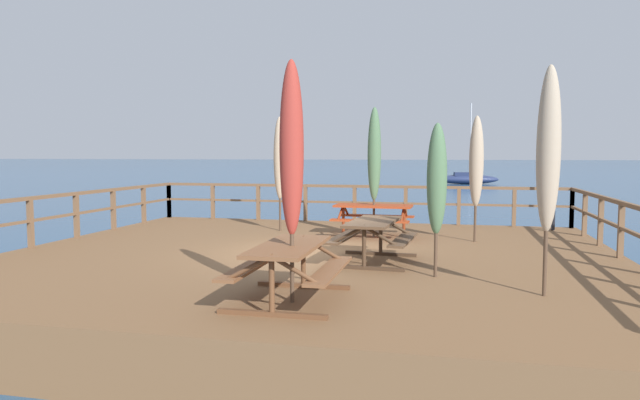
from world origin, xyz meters
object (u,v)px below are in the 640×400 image
picnic_table_back_right (289,260)px  sailboat_distant (466,179)px  patio_umbrella_tall_back_left (292,149)px  lamp_post_hooked (552,149)px  patio_umbrella_short_back (280,159)px  picnic_table_front_left (373,232)px  patio_umbrella_short_front (374,155)px  picnic_table_front_right (373,213)px  patio_umbrella_tall_front (476,162)px  patio_umbrella_tall_mid_left (549,150)px  patio_umbrella_tall_mid_right (437,180)px

picnic_table_back_right → sailboat_distant: 49.71m
patio_umbrella_tall_back_left → lamp_post_hooked: 9.54m
picnic_table_back_right → patio_umbrella_short_back: size_ratio=0.66×
picnic_table_front_left → patio_umbrella_short_front: (-0.41, 3.25, 1.41)m
picnic_table_back_right → lamp_post_hooked: (4.61, 8.31, 1.55)m
picnic_table_front_right → patio_umbrella_tall_front: bearing=-7.0°
patio_umbrella_short_back → lamp_post_hooked: lamp_post_hooked is taller
picnic_table_back_right → lamp_post_hooked: lamp_post_hooked is taller
patio_umbrella_tall_back_left → patio_umbrella_tall_mid_left: patio_umbrella_tall_back_left is taller
patio_umbrella_tall_front → patio_umbrella_tall_mid_left: size_ratio=0.89×
patio_umbrella_tall_mid_right → patio_umbrella_short_back: patio_umbrella_short_back is taller
patio_umbrella_tall_front → lamp_post_hooked: (1.96, 2.32, 0.31)m
sailboat_distant → patio_umbrella_short_back: bearing=-97.6°
picnic_table_back_right → patio_umbrella_tall_back_left: bearing=-49.9°
lamp_post_hooked → sailboat_distant: size_ratio=0.41×
patio_umbrella_short_back → patio_umbrella_tall_mid_left: patio_umbrella_tall_mid_left is taller
patio_umbrella_tall_back_left → patio_umbrella_tall_front: bearing=66.9°
picnic_table_back_right → patio_umbrella_short_back: (-2.18, 6.78, 1.30)m
patio_umbrella_tall_mid_left → picnic_table_front_left: bearing=143.4°
picnic_table_front_left → sailboat_distant: bearing=86.5°
picnic_table_front_right → patio_umbrella_tall_mid_right: bearing=-69.8°
patio_umbrella_tall_mid_left → lamp_post_hooked: (1.21, 7.27, 0.09)m
patio_umbrella_tall_mid_left → sailboat_distant: (0.16, 48.53, -2.39)m
picnic_table_front_left → patio_umbrella_tall_mid_left: patio_umbrella_tall_mid_left is taller
patio_umbrella_short_back → patio_umbrella_tall_mid_left: bearing=-45.8°
picnic_table_front_left → patio_umbrella_short_back: bearing=127.8°
picnic_table_front_left → patio_umbrella_short_back: 4.93m
patio_umbrella_tall_mid_right → patio_umbrella_tall_back_left: bearing=-131.7°
patio_umbrella_short_back → lamp_post_hooked: bearing=12.8°
picnic_table_front_right → patio_umbrella_short_front: size_ratio=0.61×
picnic_table_front_left → lamp_post_hooked: 6.74m
patio_umbrella_short_back → patio_umbrella_tall_mid_left: (5.58, -5.74, 0.16)m
patio_umbrella_tall_mid_right → patio_umbrella_short_front: patio_umbrella_short_front is taller
picnic_table_front_left → patio_umbrella_tall_front: patio_umbrella_tall_front is taller
sailboat_distant → picnic_table_front_right: bearing=-94.3°
patio_umbrella_tall_mid_left → sailboat_distant: bearing=89.8°
patio_umbrella_tall_back_left → lamp_post_hooked: (4.55, 8.39, 0.08)m
picnic_table_front_left → patio_umbrella_tall_mid_right: 1.87m
lamp_post_hooked → patio_umbrella_tall_front: bearing=-130.1°
picnic_table_front_left → lamp_post_hooked: lamp_post_hooked is taller
picnic_table_front_right → patio_umbrella_short_front: 1.41m
patio_umbrella_tall_mid_left → lamp_post_hooked: bearing=80.6°
patio_umbrella_tall_mid_left → lamp_post_hooked: lamp_post_hooked is taller
patio_umbrella_tall_back_left → sailboat_distant: bearing=86.0°
patio_umbrella_tall_mid_right → patio_umbrella_short_front: (-1.57, 4.31, 0.39)m
patio_umbrella_tall_front → patio_umbrella_tall_mid_left: 5.01m
patio_umbrella_short_front → patio_umbrella_tall_mid_left: patio_umbrella_tall_mid_left is taller
sailboat_distant → lamp_post_hooked: bearing=-88.5°
picnic_table_back_right → lamp_post_hooked: size_ratio=0.61×
patio_umbrella_short_front → patio_umbrella_tall_front: patio_umbrella_short_front is taller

